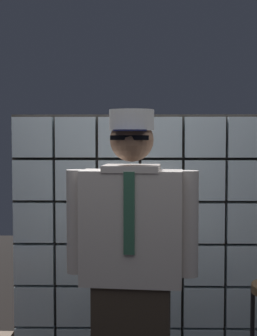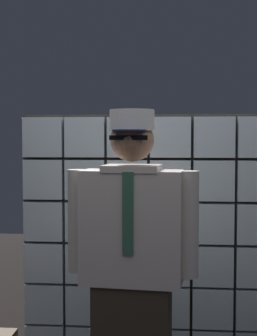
% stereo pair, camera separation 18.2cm
% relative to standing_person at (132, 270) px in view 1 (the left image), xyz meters
% --- Properties ---
extents(glass_block_wall, '(1.82, 0.10, 1.82)m').
position_rel_standing_person_xyz_m(glass_block_wall, '(0.05, 0.88, -0.04)').
color(glass_block_wall, silver).
rests_on(glass_block_wall, ground).
extents(standing_person, '(0.71, 0.32, 1.78)m').
position_rel_standing_person_xyz_m(standing_person, '(0.00, 0.00, 0.00)').
color(standing_person, '#382D23').
rests_on(standing_person, ground).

